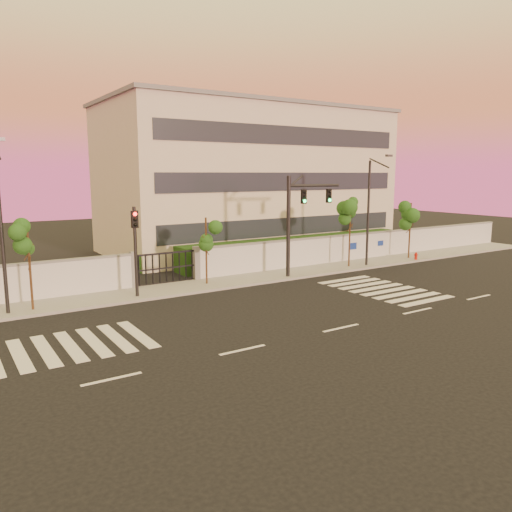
# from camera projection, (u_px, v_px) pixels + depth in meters

# --- Properties ---
(ground) EXTENTS (120.00, 120.00, 0.00)m
(ground) POSITION_uv_depth(u_px,v_px,m) (341.00, 328.00, 21.61)
(ground) COLOR black
(ground) RESTS_ON ground
(sidewalk) EXTENTS (60.00, 3.00, 0.15)m
(sidewalk) POSITION_uv_depth(u_px,v_px,m) (223.00, 283.00, 30.29)
(sidewalk) COLOR gray
(sidewalk) RESTS_ON ground
(perimeter_wall) EXTENTS (60.00, 0.36, 2.20)m
(perimeter_wall) POSITION_uv_depth(u_px,v_px,m) (212.00, 263.00, 31.42)
(perimeter_wall) COLOR silver
(perimeter_wall) RESTS_ON ground
(hedge_row) EXTENTS (41.00, 4.25, 1.80)m
(hedge_row) POSITION_uv_depth(u_px,v_px,m) (207.00, 259.00, 34.30)
(hedge_row) COLOR #163710
(hedge_row) RESTS_ON ground
(institutional_building) EXTENTS (24.40, 12.40, 12.25)m
(institutional_building) POSITION_uv_depth(u_px,v_px,m) (248.00, 179.00, 43.64)
(institutional_building) COLOR beige
(institutional_building) RESTS_ON ground
(road_markings) EXTENTS (57.00, 7.62, 0.02)m
(road_markings) POSITION_uv_depth(u_px,v_px,m) (263.00, 313.00, 23.87)
(road_markings) COLOR silver
(road_markings) RESTS_ON ground
(street_tree_c) EXTENTS (1.42, 1.13, 4.46)m
(street_tree_c) POSITION_uv_depth(u_px,v_px,m) (29.00, 245.00, 23.57)
(street_tree_c) COLOR #382314
(street_tree_c) RESTS_ON ground
(street_tree_d) EXTENTS (1.37, 1.09, 4.09)m
(street_tree_d) POSITION_uv_depth(u_px,v_px,m) (206.00, 236.00, 29.27)
(street_tree_d) COLOR #382314
(street_tree_d) RESTS_ON ground
(street_tree_e) EXTENTS (1.42, 1.13, 5.00)m
(street_tree_e) POSITION_uv_depth(u_px,v_px,m) (350.00, 216.00, 34.75)
(street_tree_e) COLOR #382314
(street_tree_e) RESTS_ON ground
(street_tree_f) EXTENTS (1.50, 1.19, 4.41)m
(street_tree_f) POSITION_uv_depth(u_px,v_px,m) (410.00, 218.00, 38.28)
(street_tree_f) COLOR #382314
(street_tree_f) RESTS_ON ground
(traffic_signal_main) EXTENTS (4.10, 0.49, 6.49)m
(traffic_signal_main) POSITION_uv_depth(u_px,v_px,m) (299.00, 214.00, 31.61)
(traffic_signal_main) COLOR black
(traffic_signal_main) RESTS_ON ground
(traffic_signal_secondary) EXTENTS (0.38, 0.36, 4.92)m
(traffic_signal_secondary) POSITION_uv_depth(u_px,v_px,m) (135.00, 241.00, 26.16)
(traffic_signal_secondary) COLOR black
(traffic_signal_secondary) RESTS_ON ground
(streetlight_west) EXTENTS (0.48, 1.95, 8.11)m
(streetlight_west) POSITION_uv_depth(u_px,v_px,m) (1.00, 224.00, 22.60)
(streetlight_west) COLOR black
(streetlight_west) RESTS_ON ground
(streetlight_east) EXTENTS (0.47, 1.89, 7.87)m
(streetlight_east) POSITION_uv_depth(u_px,v_px,m) (370.00, 208.00, 34.90)
(streetlight_east) COLOR black
(streetlight_east) RESTS_ON ground
(fire_hydrant) EXTENTS (0.28, 0.26, 0.71)m
(fire_hydrant) POSITION_uv_depth(u_px,v_px,m) (416.00, 257.00, 37.95)
(fire_hydrant) COLOR #A8150B
(fire_hydrant) RESTS_ON ground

